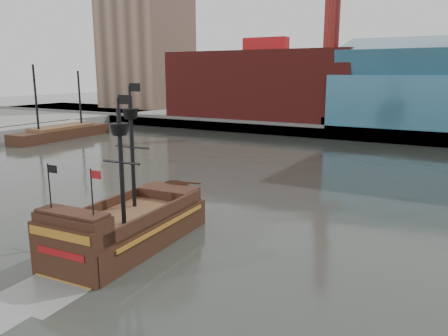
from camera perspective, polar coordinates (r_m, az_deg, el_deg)
The scene contains 6 objects.
ground at distance 29.89m, azimuth -13.70°, elevation -12.41°, with size 400.00×400.00×0.00m, color #242722.
promenade_far at distance 113.73m, azimuth 19.73°, elevation 5.86°, with size 220.00×60.00×2.00m, color slate.
seawall at distance 84.95m, azimuth 16.27°, elevation 4.34°, with size 220.00×1.00×2.60m, color #4C4C49.
skyline at distance 105.75m, azimuth 22.87°, elevation 18.01°, with size 149.00×45.00×62.00m.
pirate_ship at distance 32.73m, azimuth -12.33°, elevation -7.99°, with size 6.07×16.91×12.47m.
docked_vessel at distance 89.64m, azimuth -20.42°, elevation 4.21°, with size 6.00×21.52×14.47m.
Camera 1 is at (18.95, -19.57, 12.31)m, focal length 35.00 mm.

